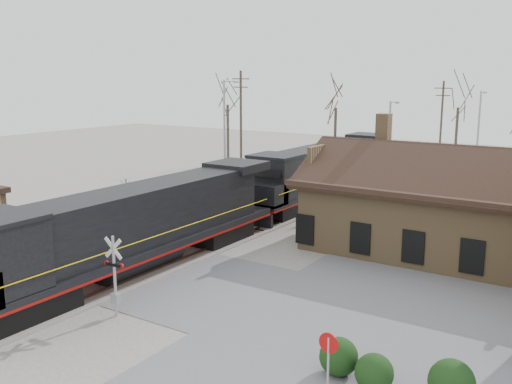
% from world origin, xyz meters
% --- Properties ---
extents(ground, '(140.00, 140.00, 0.00)m').
position_xyz_m(ground, '(0.00, 0.00, 0.00)').
color(ground, '#A8A398').
rests_on(ground, ground).
extents(road, '(60.00, 9.00, 0.03)m').
position_xyz_m(road, '(0.00, 0.00, 0.01)').
color(road, slate).
rests_on(road, ground).
extents(track_main, '(3.40, 90.00, 0.24)m').
position_xyz_m(track_main, '(0.00, 15.00, 0.07)').
color(track_main, '#A8A398').
rests_on(track_main, ground).
extents(track_siding, '(3.40, 90.00, 0.24)m').
position_xyz_m(track_siding, '(-4.50, 15.00, 0.07)').
color(track_siding, '#A8A398').
rests_on(track_siding, ground).
extents(depot, '(15.20, 9.31, 7.90)m').
position_xyz_m(depot, '(11.99, 12.00, 2.41)').
color(depot, '#93754C').
rests_on(depot, ground).
extents(locomotive_lead, '(3.21, 21.46, 4.77)m').
position_xyz_m(locomotive_lead, '(0.00, -0.90, 2.50)').
color(locomotive_lead, black).
rests_on(locomotive_lead, ground).
extents(locomotive_trailing, '(3.21, 21.46, 4.51)m').
position_xyz_m(locomotive_trailing, '(0.00, 20.83, 2.50)').
color(locomotive_trailing, black).
rests_on(locomotive_trailing, ground).
extents(crossbuck_near, '(1.03, 0.27, 3.59)m').
position_xyz_m(crossbuck_near, '(3.19, -4.83, 1.72)').
color(crossbuck_near, '#A5A8AD').
rests_on(crossbuck_near, ground).
extents(crossbuck_far, '(1.08, 0.28, 3.78)m').
position_xyz_m(crossbuck_far, '(-5.65, 4.52, 1.79)').
color(crossbuck_far, '#A5A8AD').
rests_on(crossbuck_far, ground).
extents(do_not_enter_sign, '(0.69, 0.08, 2.33)m').
position_xyz_m(do_not_enter_sign, '(13.74, -5.77, 1.61)').
color(do_not_enter_sign, '#A5A8AD').
rests_on(do_not_enter_sign, ground).
extents(hedge_a, '(1.36, 1.36, 1.36)m').
position_xyz_m(hedge_a, '(13.35, -4.11, 0.68)').
color(hedge_a, black).
rests_on(hedge_a, ground).
extents(hedge_b, '(1.29, 1.29, 1.29)m').
position_xyz_m(hedge_b, '(14.77, -4.43, 0.64)').
color(hedge_b, black).
rests_on(hedge_b, ground).
extents(hedge_c, '(1.47, 1.47, 1.47)m').
position_xyz_m(hedge_c, '(17.08, -3.80, 0.74)').
color(hedge_c, black).
rests_on(hedge_c, ground).
extents(streetlight_a, '(0.25, 2.04, 9.90)m').
position_xyz_m(streetlight_a, '(-6.49, 16.49, 5.49)').
color(streetlight_a, '#A5A8AD').
rests_on(streetlight_a, ground).
extents(streetlight_b, '(0.25, 2.04, 8.24)m').
position_xyz_m(streetlight_b, '(4.72, 23.68, 4.65)').
color(streetlight_b, '#A5A8AD').
rests_on(streetlight_b, ground).
extents(streetlight_c, '(0.25, 2.04, 8.90)m').
position_xyz_m(streetlight_c, '(9.51, 33.48, 4.99)').
color(streetlight_c, '#A5A8AD').
rests_on(streetlight_c, ground).
extents(utility_pole_a, '(2.00, 0.24, 10.73)m').
position_xyz_m(utility_pole_a, '(-11.37, 25.76, 5.60)').
color(utility_pole_a, '#382D23').
rests_on(utility_pole_a, ground).
extents(utility_pole_b, '(2.00, 0.24, 9.69)m').
position_xyz_m(utility_pole_b, '(3.26, 44.01, 5.07)').
color(utility_pole_b, '#382D23').
rests_on(utility_pole_b, ground).
extents(tree_a, '(4.61, 4.61, 11.30)m').
position_xyz_m(tree_a, '(-18.74, 33.70, 8.05)').
color(tree_a, '#382D23').
rests_on(tree_a, ground).
extents(tree_b, '(4.59, 4.59, 11.23)m').
position_xyz_m(tree_b, '(-5.59, 35.27, 8.00)').
color(tree_b, '#382D23').
rests_on(tree_b, ground).
extents(tree_c, '(4.43, 4.43, 10.86)m').
position_xyz_m(tree_c, '(4.13, 47.48, 7.73)').
color(tree_c, '#382D23').
rests_on(tree_c, ground).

